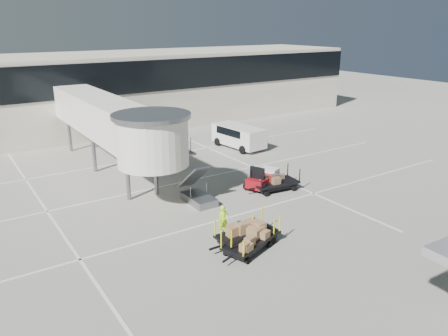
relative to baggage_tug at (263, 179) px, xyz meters
The scene contains 10 objects.
ground 6.15m from the baggage_tug, 128.14° to the right, with size 140.00×140.00×0.00m, color #B5B1A2.
lane_markings 6.37m from the baggage_tug, 134.47° to the left, with size 40.00×30.00×0.02m.
terminal 25.70m from the baggage_tug, 99.33° to the left, with size 64.00×12.11×15.20m.
jet_bridge 11.35m from the baggage_tug, 136.09° to the left, with size 5.70×20.40×6.03m.
baggage_tug is the anchor object (origin of this frame).
suitcase_cart 0.92m from the baggage_tug, 66.32° to the right, with size 4.05×1.98×1.56m.
box_cart_near 8.55m from the baggage_tug, 134.17° to the right, with size 4.05×1.69×1.58m.
box_cart_far 9.20m from the baggage_tug, 133.25° to the right, with size 3.68×2.37×1.42m.
ground_worker 7.58m from the baggage_tug, 145.35° to the right, with size 0.59×0.39×1.63m, color #B8FA1A.
minivan 10.79m from the baggage_tug, 64.51° to the left, with size 2.85×5.62×2.05m.
Camera 1 is at (-14.59, -17.86, 11.16)m, focal length 35.00 mm.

